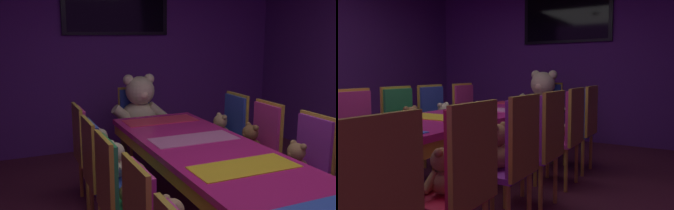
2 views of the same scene
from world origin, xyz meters
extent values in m
plane|color=#591E33|center=(0.00, 0.00, 0.00)|extent=(7.90, 7.90, 0.00)
cube|color=#59267F|center=(0.00, 3.20, 1.40)|extent=(5.20, 0.12, 2.80)
cube|color=#C61E72|center=(0.00, 0.00, 0.71)|extent=(0.90, 3.59, 0.05)
cube|color=gold|center=(0.00, 0.00, 0.64)|extent=(0.88, 3.52, 0.10)
cylinder|color=#4C3826|center=(0.38, 1.62, 0.34)|extent=(0.07, 0.07, 0.69)
cylinder|color=#4C3826|center=(-0.38, 1.62, 0.34)|extent=(0.07, 0.07, 0.69)
cube|color=blue|center=(0.00, -0.76, 0.74)|extent=(0.77, 0.32, 0.01)
cube|color=yellow|center=(0.00, 0.00, 0.74)|extent=(0.77, 0.32, 0.01)
cube|color=pink|center=(0.00, 0.76, 0.74)|extent=(0.77, 0.32, 0.01)
cube|color=#E52D4C|center=(0.00, 1.53, 0.74)|extent=(0.77, 0.32, 0.01)
cube|color=#CC338C|center=(-0.69, -0.27, 0.44)|extent=(0.40, 0.40, 0.04)
cube|color=#CC338C|center=(-0.87, -0.27, 0.71)|extent=(0.05, 0.38, 0.50)
cube|color=gold|center=(-0.89, -0.27, 0.71)|extent=(0.03, 0.41, 0.55)
cylinder|color=gold|center=(-0.53, -0.11, 0.21)|extent=(0.04, 0.04, 0.42)
cylinder|color=gold|center=(-0.53, -0.43, 0.21)|extent=(0.04, 0.04, 0.42)
cylinder|color=gold|center=(-0.85, -0.11, 0.21)|extent=(0.04, 0.04, 0.42)
cylinder|color=gold|center=(-0.85, -0.43, 0.21)|extent=(0.04, 0.04, 0.42)
ellipsoid|color=tan|center=(-0.69, -0.27, 0.54)|extent=(0.18, 0.18, 0.14)
sphere|color=tan|center=(-0.67, -0.27, 0.67)|extent=(0.14, 0.14, 0.14)
sphere|color=tan|center=(-0.62, -0.27, 0.66)|extent=(0.05, 0.05, 0.05)
sphere|color=tan|center=(-0.69, -0.21, 0.72)|extent=(0.05, 0.05, 0.05)
sphere|color=tan|center=(-0.69, -0.32, 0.72)|extent=(0.05, 0.05, 0.05)
cylinder|color=tan|center=(-0.65, -0.18, 0.55)|extent=(0.05, 0.13, 0.12)
cylinder|color=tan|center=(-0.65, -0.36, 0.55)|extent=(0.05, 0.13, 0.12)
cylinder|color=tan|center=(-0.57, -0.22, 0.49)|extent=(0.06, 0.13, 0.06)
cylinder|color=tan|center=(-0.57, -0.31, 0.49)|extent=(0.06, 0.13, 0.06)
cube|color=#268C4C|center=(-0.71, 0.31, 0.44)|extent=(0.40, 0.40, 0.04)
cube|color=#268C4C|center=(-0.89, 0.31, 0.71)|extent=(0.05, 0.38, 0.50)
cube|color=gold|center=(-0.92, 0.31, 0.71)|extent=(0.03, 0.41, 0.55)
cylinder|color=gold|center=(-0.55, 0.47, 0.21)|extent=(0.04, 0.04, 0.42)
cylinder|color=gold|center=(-0.55, 0.15, 0.21)|extent=(0.04, 0.04, 0.42)
cylinder|color=gold|center=(-0.87, 0.47, 0.21)|extent=(0.04, 0.04, 0.42)
cylinder|color=gold|center=(-0.87, 0.15, 0.21)|extent=(0.04, 0.04, 0.42)
ellipsoid|color=olive|center=(-0.71, 0.31, 0.55)|extent=(0.20, 0.20, 0.16)
sphere|color=olive|center=(-0.70, 0.31, 0.69)|extent=(0.16, 0.16, 0.16)
sphere|color=#AE7747|center=(-0.64, 0.31, 0.68)|extent=(0.06, 0.06, 0.06)
sphere|color=olive|center=(-0.71, 0.37, 0.75)|extent=(0.06, 0.06, 0.06)
sphere|color=olive|center=(-0.71, 0.25, 0.75)|extent=(0.06, 0.06, 0.06)
cylinder|color=olive|center=(-0.67, 0.41, 0.56)|extent=(0.06, 0.14, 0.13)
cylinder|color=olive|center=(-0.67, 0.21, 0.56)|extent=(0.06, 0.14, 0.13)
cylinder|color=olive|center=(-0.58, 0.37, 0.49)|extent=(0.07, 0.15, 0.07)
cylinder|color=olive|center=(-0.58, 0.26, 0.49)|extent=(0.07, 0.15, 0.07)
cube|color=#2D47B2|center=(-0.71, 0.84, 0.44)|extent=(0.40, 0.40, 0.04)
cube|color=#2D47B2|center=(-0.89, 0.84, 0.71)|extent=(0.05, 0.38, 0.50)
cube|color=gold|center=(-0.91, 0.84, 0.71)|extent=(0.03, 0.41, 0.55)
cylinder|color=gold|center=(-0.55, 1.00, 0.21)|extent=(0.04, 0.04, 0.42)
cylinder|color=gold|center=(-0.55, 0.68, 0.21)|extent=(0.04, 0.04, 0.42)
cylinder|color=gold|center=(-0.87, 1.00, 0.21)|extent=(0.04, 0.04, 0.42)
cylinder|color=gold|center=(-0.87, 0.68, 0.21)|extent=(0.04, 0.04, 0.42)
ellipsoid|color=beige|center=(-0.71, 0.84, 0.55)|extent=(0.20, 0.20, 0.16)
sphere|color=beige|center=(-0.69, 0.84, 0.69)|extent=(0.16, 0.16, 0.16)
sphere|color=#FDDCAD|center=(-0.64, 0.84, 0.68)|extent=(0.06, 0.06, 0.06)
sphere|color=beige|center=(-0.71, 0.90, 0.75)|extent=(0.06, 0.06, 0.06)
sphere|color=beige|center=(-0.71, 0.78, 0.75)|extent=(0.06, 0.06, 0.06)
cylinder|color=beige|center=(-0.67, 0.94, 0.56)|extent=(0.06, 0.14, 0.13)
cylinder|color=beige|center=(-0.67, 0.74, 0.56)|extent=(0.06, 0.14, 0.13)
cylinder|color=beige|center=(-0.58, 0.89, 0.49)|extent=(0.07, 0.15, 0.07)
cylinder|color=beige|center=(-0.58, 0.79, 0.49)|extent=(0.07, 0.15, 0.07)
cube|color=#CC338C|center=(-0.68, 1.46, 0.44)|extent=(0.40, 0.40, 0.04)
cube|color=#CC338C|center=(-0.86, 1.46, 0.71)|extent=(0.05, 0.38, 0.50)
cube|color=gold|center=(-0.89, 1.46, 0.71)|extent=(0.03, 0.41, 0.55)
cylinder|color=gold|center=(-0.52, 1.62, 0.21)|extent=(0.04, 0.04, 0.42)
cylinder|color=gold|center=(-0.52, 1.30, 0.21)|extent=(0.04, 0.04, 0.42)
cylinder|color=gold|center=(-0.84, 1.62, 0.21)|extent=(0.04, 0.04, 0.42)
cylinder|color=gold|center=(-0.84, 1.30, 0.21)|extent=(0.04, 0.04, 0.42)
ellipsoid|color=beige|center=(-0.68, 1.46, 0.54)|extent=(0.18, 0.18, 0.14)
sphere|color=beige|center=(-0.67, 1.46, 0.67)|extent=(0.14, 0.14, 0.14)
sphere|color=#FDDCAD|center=(-0.62, 1.46, 0.66)|extent=(0.05, 0.05, 0.05)
sphere|color=beige|center=(-0.68, 1.51, 0.72)|extent=(0.05, 0.05, 0.05)
sphere|color=beige|center=(-0.68, 1.40, 0.72)|extent=(0.05, 0.05, 0.05)
cylinder|color=beige|center=(-0.65, 1.54, 0.55)|extent=(0.05, 0.13, 0.12)
cylinder|color=beige|center=(-0.65, 1.37, 0.55)|extent=(0.05, 0.13, 0.12)
cylinder|color=beige|center=(-0.57, 1.50, 0.49)|extent=(0.06, 0.13, 0.06)
cylinder|color=beige|center=(-0.57, 1.41, 0.49)|extent=(0.06, 0.13, 0.06)
cube|color=#268C4C|center=(0.88, -1.43, 0.71)|extent=(0.05, 0.38, 0.50)
cube|color=gold|center=(0.90, -1.43, 0.71)|extent=(0.03, 0.41, 0.55)
sphere|color=olive|center=(0.68, -1.43, 0.70)|extent=(0.16, 0.16, 0.16)
sphere|color=olive|center=(0.70, -1.37, 0.76)|extent=(0.06, 0.06, 0.06)
cylinder|color=olive|center=(0.65, -1.33, 0.57)|extent=(0.06, 0.14, 0.14)
cube|color=red|center=(0.72, -0.86, 0.44)|extent=(0.40, 0.40, 0.04)
cube|color=red|center=(0.90, -0.86, 0.71)|extent=(0.05, 0.38, 0.50)
cube|color=gold|center=(0.92, -0.86, 0.71)|extent=(0.03, 0.41, 0.55)
ellipsoid|color=olive|center=(0.72, -0.86, 0.53)|extent=(0.17, 0.17, 0.14)
sphere|color=olive|center=(0.70, -0.86, 0.66)|extent=(0.14, 0.14, 0.14)
sphere|color=#AE7747|center=(0.66, -0.86, 0.65)|extent=(0.05, 0.05, 0.05)
sphere|color=olive|center=(0.72, -0.91, 0.71)|extent=(0.05, 0.05, 0.05)
sphere|color=olive|center=(0.72, -0.81, 0.71)|extent=(0.05, 0.05, 0.05)
cylinder|color=olive|center=(0.68, -0.94, 0.55)|extent=(0.05, 0.12, 0.11)
cylinder|color=olive|center=(0.68, -0.77, 0.55)|extent=(0.05, 0.12, 0.11)
cylinder|color=olive|center=(0.61, -0.90, 0.49)|extent=(0.06, 0.13, 0.06)
cylinder|color=olive|center=(0.61, -0.81, 0.49)|extent=(0.06, 0.13, 0.06)
cube|color=purple|center=(0.72, -0.27, 0.44)|extent=(0.40, 0.40, 0.04)
cube|color=purple|center=(0.90, -0.27, 0.71)|extent=(0.05, 0.38, 0.50)
cube|color=gold|center=(0.92, -0.27, 0.71)|extent=(0.03, 0.41, 0.55)
cylinder|color=gold|center=(0.88, -0.11, 0.21)|extent=(0.04, 0.04, 0.42)
cylinder|color=gold|center=(0.56, -0.11, 0.21)|extent=(0.04, 0.04, 0.42)
cylinder|color=gold|center=(0.56, -0.43, 0.21)|extent=(0.04, 0.04, 0.42)
ellipsoid|color=olive|center=(0.72, -0.27, 0.55)|extent=(0.20, 0.20, 0.16)
sphere|color=olive|center=(0.70, -0.27, 0.70)|extent=(0.16, 0.16, 0.16)
sphere|color=#AE7747|center=(0.64, -0.27, 0.68)|extent=(0.06, 0.06, 0.06)
sphere|color=olive|center=(0.72, -0.33, 0.76)|extent=(0.06, 0.06, 0.06)
sphere|color=olive|center=(0.72, -0.20, 0.76)|extent=(0.06, 0.06, 0.06)
cylinder|color=olive|center=(0.68, -0.37, 0.57)|extent=(0.06, 0.14, 0.13)
cylinder|color=olive|center=(0.68, -0.16, 0.57)|extent=(0.06, 0.14, 0.13)
cylinder|color=olive|center=(0.59, -0.32, 0.49)|extent=(0.07, 0.15, 0.07)
cylinder|color=olive|center=(0.59, -0.21, 0.49)|extent=(0.07, 0.15, 0.07)
cube|color=purple|center=(0.72, 0.26, 0.44)|extent=(0.40, 0.40, 0.04)
cube|color=purple|center=(0.90, 0.26, 0.71)|extent=(0.05, 0.38, 0.50)
cube|color=gold|center=(0.92, 0.26, 0.71)|extent=(0.03, 0.41, 0.55)
cylinder|color=gold|center=(0.88, 0.42, 0.21)|extent=(0.04, 0.04, 0.42)
cylinder|color=gold|center=(0.88, 0.10, 0.21)|extent=(0.04, 0.04, 0.42)
cylinder|color=gold|center=(0.56, 0.42, 0.21)|extent=(0.04, 0.04, 0.42)
cylinder|color=gold|center=(0.56, 0.10, 0.21)|extent=(0.04, 0.04, 0.42)
ellipsoid|color=#9E7247|center=(0.72, 0.26, 0.54)|extent=(0.19, 0.19, 0.15)
sphere|color=#9E7247|center=(0.70, 0.26, 0.68)|extent=(0.15, 0.15, 0.15)
sphere|color=tan|center=(0.65, 0.26, 0.67)|extent=(0.06, 0.06, 0.06)
sphere|color=#9E7247|center=(0.72, 0.20, 0.74)|extent=(0.06, 0.06, 0.06)
sphere|color=#9E7247|center=(0.72, 0.32, 0.74)|extent=(0.06, 0.06, 0.06)
cylinder|color=#9E7247|center=(0.68, 0.16, 0.56)|extent=(0.05, 0.14, 0.13)
cylinder|color=#9E7247|center=(0.68, 0.36, 0.56)|extent=(0.05, 0.14, 0.13)
cylinder|color=#9E7247|center=(0.59, 0.21, 0.49)|extent=(0.07, 0.14, 0.07)
cylinder|color=#9E7247|center=(0.59, 0.31, 0.49)|extent=(0.07, 0.14, 0.07)
cube|color=#CC338C|center=(0.71, 0.89, 0.44)|extent=(0.40, 0.40, 0.04)
cube|color=#CC338C|center=(0.89, 0.89, 0.71)|extent=(0.05, 0.38, 0.50)
cube|color=gold|center=(0.91, 0.89, 0.71)|extent=(0.03, 0.41, 0.55)
cylinder|color=gold|center=(0.87, 1.05, 0.21)|extent=(0.04, 0.04, 0.42)
cylinder|color=gold|center=(0.87, 0.73, 0.21)|extent=(0.04, 0.04, 0.42)
cylinder|color=gold|center=(0.55, 1.05, 0.21)|extent=(0.04, 0.04, 0.42)
cylinder|color=gold|center=(0.55, 0.73, 0.21)|extent=(0.04, 0.04, 0.42)
ellipsoid|color=brown|center=(0.71, 0.89, 0.55)|extent=(0.20, 0.20, 0.16)
sphere|color=brown|center=(0.69, 0.89, 0.69)|extent=(0.16, 0.16, 0.16)
sphere|color=#99663C|center=(0.63, 0.89, 0.68)|extent=(0.06, 0.06, 0.06)
sphere|color=brown|center=(0.71, 0.83, 0.75)|extent=(0.06, 0.06, 0.06)
sphere|color=brown|center=(0.71, 0.95, 0.75)|extent=(0.06, 0.06, 0.06)
cylinder|color=brown|center=(0.66, 0.79, 0.56)|extent=(0.06, 0.14, 0.13)
cylinder|color=brown|center=(0.66, 0.99, 0.56)|extent=(0.06, 0.14, 0.13)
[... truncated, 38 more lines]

